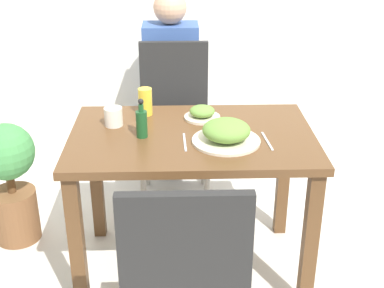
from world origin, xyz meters
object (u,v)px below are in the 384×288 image
(juice_glass, at_px, (145,102))
(food_plate, at_px, (226,132))
(chair_far, at_px, (174,113))
(sauce_bottle, at_px, (142,122))
(side_plate, at_px, (202,113))
(potted_plant_left, at_px, (10,178))
(person_figure, at_px, (171,85))
(chair_near, at_px, (185,279))
(drink_cup, at_px, (113,117))

(juice_glass, bearing_deg, food_plate, -42.59)
(chair_far, xyz_separation_m, sauce_bottle, (-0.14, -0.77, 0.26))
(juice_glass, xyz_separation_m, sauce_bottle, (-0.00, -0.26, 0.00))
(food_plate, height_order, juice_glass, juice_glass)
(food_plate, xyz_separation_m, side_plate, (-0.09, 0.27, -0.02))
(potted_plant_left, height_order, person_figure, person_figure)
(chair_near, distance_m, sauce_bottle, 0.78)
(potted_plant_left, distance_m, person_figure, 1.17)
(juice_glass, relative_size, sauce_bottle, 0.74)
(side_plate, relative_size, juice_glass, 1.30)
(side_plate, height_order, drink_cup, drink_cup)
(juice_glass, bearing_deg, sauce_bottle, -90.64)
(chair_near, relative_size, sauce_bottle, 5.24)
(chair_far, bearing_deg, drink_cup, -113.23)
(food_plate, distance_m, juice_glass, 0.49)
(food_plate, bearing_deg, chair_near, -106.22)
(food_plate, bearing_deg, person_figure, 101.55)
(chair_far, relative_size, food_plate, 3.15)
(juice_glass, bearing_deg, chair_near, -80.27)
(chair_near, height_order, side_plate, chair_near)
(side_plate, distance_m, person_figure, 0.93)
(food_plate, relative_size, potted_plant_left, 0.44)
(food_plate, bearing_deg, side_plate, 108.35)
(side_plate, bearing_deg, potted_plant_left, 173.80)
(juice_glass, bearing_deg, drink_cup, -137.08)
(chair_far, bearing_deg, sauce_bottle, -100.19)
(potted_plant_left, bearing_deg, food_plate, -19.33)
(sauce_bottle, bearing_deg, chair_near, -76.63)
(drink_cup, distance_m, potted_plant_left, 0.72)
(food_plate, xyz_separation_m, potted_plant_left, (-1.07, 0.37, -0.40))
(person_figure, bearing_deg, food_plate, -78.45)
(food_plate, distance_m, sauce_bottle, 0.37)
(side_plate, xyz_separation_m, juice_glass, (-0.27, 0.06, 0.04))
(chair_near, distance_m, side_plate, 0.95)
(food_plate, distance_m, person_figure, 1.21)
(chair_near, bearing_deg, side_plate, -96.23)
(food_plate, xyz_separation_m, sauce_bottle, (-0.36, 0.07, 0.02))
(chair_far, xyz_separation_m, food_plate, (0.22, -0.84, 0.24))
(side_plate, xyz_separation_m, drink_cup, (-0.41, -0.07, 0.02))
(drink_cup, height_order, juice_glass, juice_glass)
(chair_far, xyz_separation_m, side_plate, (0.13, -0.57, 0.22))
(chair_far, distance_m, food_plate, 0.90)
(chair_far, distance_m, juice_glass, 0.59)
(side_plate, height_order, person_figure, person_figure)
(chair_near, xyz_separation_m, juice_glass, (-0.17, 0.98, 0.26))
(drink_cup, relative_size, potted_plant_left, 0.13)
(person_figure, bearing_deg, drink_cup, -104.68)
(drink_cup, bearing_deg, chair_far, 66.77)
(drink_cup, distance_m, sauce_bottle, 0.19)
(drink_cup, distance_m, juice_glass, 0.19)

